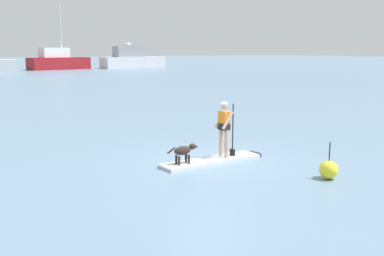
{
  "coord_description": "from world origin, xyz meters",
  "views": [
    {
      "loc": [
        -7.79,
        -10.23,
        3.32
      ],
      "look_at": [
        0.0,
        1.0,
        0.9
      ],
      "focal_mm": 41.38,
      "sensor_mm": 36.0,
      "label": 1
    }
  ],
  "objects_px": {
    "paddleboard": "(217,160)",
    "marker_buoy": "(329,170)",
    "moored_boat_far_port": "(58,61)",
    "person_paddler": "(224,125)",
    "moored_boat_outer": "(132,60)",
    "dog": "(184,151)"
  },
  "relations": [
    {
      "from": "person_paddler",
      "to": "moored_boat_far_port",
      "type": "distance_m",
      "value": 67.34
    },
    {
      "from": "paddleboard",
      "to": "person_paddler",
      "type": "distance_m",
      "value": 1.07
    },
    {
      "from": "dog",
      "to": "moored_boat_far_port",
      "type": "distance_m",
      "value": 67.69
    },
    {
      "from": "person_paddler",
      "to": "marker_buoy",
      "type": "bearing_deg",
      "value": -72.28
    },
    {
      "from": "paddleboard",
      "to": "moored_boat_far_port",
      "type": "xyz_separation_m",
      "value": [
        16.61,
        65.32,
        1.38
      ]
    },
    {
      "from": "paddleboard",
      "to": "marker_buoy",
      "type": "relative_size",
      "value": 3.57
    },
    {
      "from": "person_paddler",
      "to": "dog",
      "type": "height_order",
      "value": "person_paddler"
    },
    {
      "from": "person_paddler",
      "to": "moored_boat_far_port",
      "type": "bearing_deg",
      "value": 75.94
    },
    {
      "from": "person_paddler",
      "to": "dog",
      "type": "distance_m",
      "value": 1.57
    },
    {
      "from": "paddleboard",
      "to": "person_paddler",
      "type": "bearing_deg",
      "value": -0.84
    },
    {
      "from": "paddleboard",
      "to": "moored_boat_outer",
      "type": "distance_m",
      "value": 70.55
    },
    {
      "from": "paddleboard",
      "to": "marker_buoy",
      "type": "distance_m",
      "value": 3.36
    },
    {
      "from": "moored_boat_far_port",
      "to": "marker_buoy",
      "type": "relative_size",
      "value": 10.94
    },
    {
      "from": "moored_boat_outer",
      "to": "marker_buoy",
      "type": "xyz_separation_m",
      "value": [
        -28.67,
        -66.99,
        -1.26
      ]
    },
    {
      "from": "paddleboard",
      "to": "moored_boat_outer",
      "type": "bearing_deg",
      "value": 64.9
    },
    {
      "from": "paddleboard",
      "to": "person_paddler",
      "type": "relative_size",
      "value": 2.08
    },
    {
      "from": "moored_boat_outer",
      "to": "dog",
      "type": "bearing_deg",
      "value": -115.97
    },
    {
      "from": "paddleboard",
      "to": "moored_boat_outer",
      "type": "height_order",
      "value": "moored_boat_outer"
    },
    {
      "from": "paddleboard",
      "to": "person_paddler",
      "type": "xyz_separation_m",
      "value": [
        0.26,
        -0.0,
        1.04
      ]
    },
    {
      "from": "moored_boat_far_port",
      "to": "moored_boat_outer",
      "type": "bearing_deg",
      "value": -6.2
    },
    {
      "from": "dog",
      "to": "marker_buoy",
      "type": "bearing_deg",
      "value": -52.06
    },
    {
      "from": "paddleboard",
      "to": "moored_boat_far_port",
      "type": "bearing_deg",
      "value": 75.73
    }
  ]
}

